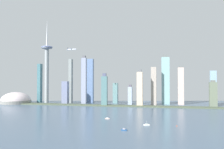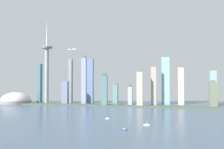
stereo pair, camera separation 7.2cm
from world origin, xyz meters
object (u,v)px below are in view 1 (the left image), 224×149
at_px(skyscraper_1, 40,83).
at_px(airplane, 72,49).
at_px(stadium_dome, 16,100).
at_px(boat_2, 124,130).
at_px(skyscraper_4, 140,89).
at_px(boat_1, 147,125).
at_px(skyscraper_9, 104,91).
at_px(skyscraper_11, 65,93).
at_px(skyscraper_13, 181,86).
at_px(observation_tower, 47,63).
at_px(skyscraper_0, 71,81).
at_px(skyscraper_2, 213,88).
at_px(skyscraper_12, 84,81).
at_px(skyscraper_8, 90,81).
at_px(skyscraper_6, 166,80).
at_px(skyscraper_10, 130,95).
at_px(boat_0, 107,118).
at_px(skyscraper_5, 213,94).
at_px(skyscraper_3, 115,93).
at_px(skyscraper_7, 154,86).
at_px(channel_buoy_0, 177,126).

distance_m(skyscraper_1, airplane, 245.25).
relative_size(stadium_dome, boat_2, 10.71).
xyz_separation_m(skyscraper_4, boat_1, (47.05, -337.99, -55.73)).
relative_size(skyscraper_9, skyscraper_11, 1.33).
bearing_deg(skyscraper_13, skyscraper_11, -168.85).
height_order(observation_tower, skyscraper_0, observation_tower).
bearing_deg(skyscraper_4, skyscraper_2, 22.77).
bearing_deg(skyscraper_2, skyscraper_12, -169.81).
xyz_separation_m(skyscraper_4, skyscraper_12, (-199.50, 22.69, 26.25)).
distance_m(skyscraper_8, skyscraper_9, 141.58).
distance_m(stadium_dome, skyscraper_12, 265.47).
relative_size(skyscraper_6, skyscraper_8, 1.05).
bearing_deg(skyscraper_10, boat_0, -90.79).
bearing_deg(skyscraper_12, boat_0, -62.48).
distance_m(skyscraper_0, skyscraper_1, 124.12).
bearing_deg(boat_0, skyscraper_5, 41.52).
xyz_separation_m(skyscraper_1, skyscraper_13, (523.01, 35.20, -8.28)).
height_order(skyscraper_3, skyscraper_4, skyscraper_4).
relative_size(skyscraper_1, skyscraper_3, 1.98).
relative_size(skyscraper_7, channel_buoy_0, 43.86).
relative_size(observation_tower, skyscraper_1, 2.10).
bearing_deg(skyscraper_9, skyscraper_8, 127.64).
xyz_separation_m(skyscraper_0, skyscraper_6, (347.09, 27.93, 2.86)).
bearing_deg(boat_2, skyscraper_5, 68.11).
height_order(skyscraper_2, channel_buoy_0, skyscraper_2).
xyz_separation_m(observation_tower, skyscraper_1, (-43.44, 27.96, -73.04)).
xyz_separation_m(boat_2, airplane, (-221.87, 319.41, 181.38)).
height_order(skyscraper_6, boat_0, skyscraper_6).
relative_size(skyscraper_4, skyscraper_8, 0.72).
relative_size(stadium_dome, skyscraper_3, 1.47).
relative_size(skyscraper_0, skyscraper_12, 0.95).
distance_m(skyscraper_3, skyscraper_10, 73.03).
height_order(skyscraper_0, skyscraper_3, skyscraper_0).
distance_m(skyscraper_1, skyscraper_9, 282.48).
bearing_deg(observation_tower, skyscraper_3, 13.44).
bearing_deg(skyscraper_5, skyscraper_12, -177.15).
height_order(observation_tower, channel_buoy_0, observation_tower).
relative_size(skyscraper_12, boat_2, 16.89).
bearing_deg(skyscraper_13, skyscraper_4, -146.71).
height_order(skyscraper_11, channel_buoy_0, skyscraper_11).
bearing_deg(skyscraper_10, skyscraper_7, 5.15).
xyz_separation_m(skyscraper_10, skyscraper_13, (172.70, 44.93, 33.06)).
relative_size(observation_tower, skyscraper_3, 4.16).
bearing_deg(skyscraper_7, channel_buoy_0, -81.33).
xyz_separation_m(skyscraper_0, skyscraper_7, (307.35, -7.00, -17.04)).
xyz_separation_m(skyscraper_5, boat_1, (-185.93, -382.24, -38.87)).
relative_size(skyscraper_8, boat_1, 14.05).
relative_size(observation_tower, skyscraper_10, 4.48).
xyz_separation_m(observation_tower, skyscraper_3, (246.40, 58.90, -109.43)).
bearing_deg(skyscraper_4, stadium_dome, -179.85).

